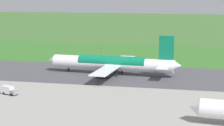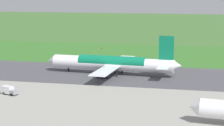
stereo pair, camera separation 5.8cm
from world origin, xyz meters
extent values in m
plane|color=#3D662D|center=(0.00, 0.00, 0.00)|extent=(800.00, 800.00, 0.00)
cube|color=#47474C|center=(0.00, 0.00, 0.03)|extent=(600.00, 39.65, 0.06)
cube|color=#346B27|center=(0.00, -48.07, 0.02)|extent=(600.00, 80.00, 0.04)
cylinder|color=white|center=(1.61, 0.00, 4.20)|extent=(48.25, 8.64, 5.20)
cone|color=white|center=(27.04, -1.83, 4.20)|extent=(3.35, 5.14, 4.94)
cone|color=white|center=(-23.53, 1.81, 4.80)|extent=(3.81, 4.66, 4.42)
cube|color=#0C724C|center=(-19.46, 1.52, 11.30)|extent=(5.62, 0.90, 9.00)
cube|color=white|center=(-19.06, 7.00, 5.00)|extent=(4.64, 9.26, 0.36)
cube|color=white|center=(-19.85, -3.97, 5.00)|extent=(4.64, 9.26, 0.36)
cube|color=white|center=(1.40, 11.04, 3.80)|extent=(7.57, 22.37, 0.35)
cube|color=white|center=(-0.18, -10.90, 3.80)|extent=(7.57, 22.37, 0.35)
cylinder|color=#23284C|center=(3.64, 7.37, 1.32)|extent=(4.69, 3.12, 2.80)
cylinder|color=#23284C|center=(2.56, -7.59, 1.32)|extent=(4.69, 3.12, 2.80)
cylinder|color=black|center=(19.80, -1.31, 1.71)|extent=(0.70, 0.70, 3.42)
cylinder|color=black|center=(-1.10, 4.21, 1.71)|extent=(0.70, 0.70, 3.42)
cylinder|color=black|center=(-1.67, -3.77, 1.71)|extent=(0.70, 0.70, 3.42)
cylinder|color=#0C724C|center=(1.61, 0.00, 4.72)|extent=(26.71, 7.11, 5.23)
cone|color=white|center=(-30.96, 52.82, 3.90)|extent=(3.33, 4.90, 4.59)
cube|color=gray|center=(24.82, 38.17, 1.10)|extent=(2.82, 2.82, 1.30)
cube|color=silver|center=(27.45, 37.20, 1.55)|extent=(4.36, 3.47, 2.20)
cylinder|color=black|center=(24.48, 37.23, 0.45)|extent=(0.95, 0.59, 0.90)
cylinder|color=black|center=(25.17, 39.11, 0.45)|extent=(0.95, 0.59, 0.90)
cylinder|color=black|center=(27.67, 36.06, 0.45)|extent=(0.95, 0.59, 0.90)
cylinder|color=black|center=(28.36, 37.93, 0.45)|extent=(0.95, 0.59, 0.90)
cylinder|color=slate|center=(18.53, -51.39, 1.15)|extent=(0.10, 0.10, 2.31)
cube|color=red|center=(18.53, -51.41, 2.61)|extent=(0.60, 0.04, 0.60)
cone|color=orange|center=(21.88, -51.99, 0.28)|extent=(0.40, 0.40, 0.55)
camera|label=1|loc=(-31.89, 154.25, 33.03)|focal=66.19mm
camera|label=2|loc=(-31.94, 154.24, 33.03)|focal=66.19mm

